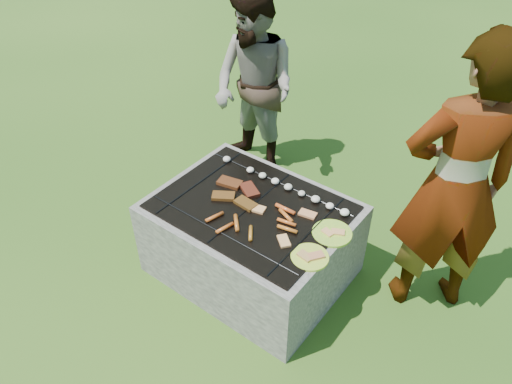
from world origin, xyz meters
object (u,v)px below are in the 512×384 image
Objects in this scene: fire_pit at (252,242)px; cook at (455,187)px; plate_near at (310,257)px; bystander at (254,88)px; plate_far at (332,233)px.

cook reaches higher than fire_pit.
cook is (0.53, 0.70, 0.35)m from plate_near.
bystander is (-0.77, 1.04, 0.54)m from fire_pit.
fire_pit is 4.97× the size of plate_near.
plate_far is (0.56, 0.10, 0.33)m from fire_pit.
plate_near is at bearing 12.88° from cook.
fire_pit is 0.79× the size of bystander.
fire_pit is 0.66m from plate_far.
bystander is (-1.33, 1.20, 0.21)m from plate_near.
fire_pit is 4.40× the size of plate_far.
plate_near is 0.95m from cook.
bystander is (-1.33, 0.94, 0.21)m from plate_far.
plate_near is 0.16× the size of bystander.
plate_far is 1.64m from bystander.
bystander is (-1.87, 0.50, -0.14)m from cook.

